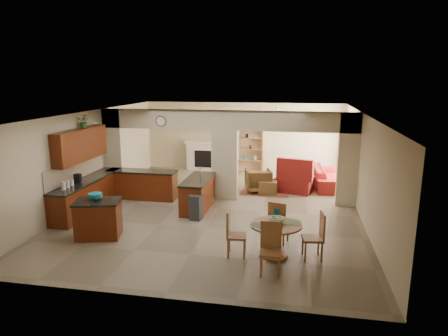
% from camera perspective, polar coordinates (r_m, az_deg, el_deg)
% --- Properties ---
extents(floor, '(10.00, 10.00, 0.00)m').
position_cam_1_polar(floor, '(11.84, -0.76, -5.80)').
color(floor, '#82725A').
rests_on(floor, ground).
extents(ceiling, '(10.00, 10.00, 0.00)m').
position_cam_1_polar(ceiling, '(11.26, -0.80, 7.83)').
color(ceiling, white).
rests_on(ceiling, wall_back).
extents(wall_back, '(8.00, 0.00, 8.00)m').
position_cam_1_polar(wall_back, '(16.33, 2.67, 4.40)').
color(wall_back, beige).
rests_on(wall_back, floor).
extents(wall_front, '(8.00, 0.00, 8.00)m').
position_cam_1_polar(wall_front, '(6.82, -9.13, -7.71)').
color(wall_front, beige).
rests_on(wall_front, floor).
extents(wall_left, '(0.00, 10.00, 10.00)m').
position_cam_1_polar(wall_left, '(12.85, -18.56, 1.48)').
color(wall_left, beige).
rests_on(wall_left, floor).
extents(wall_right, '(0.00, 10.00, 10.00)m').
position_cam_1_polar(wall_right, '(11.39, 19.35, 0.04)').
color(wall_right, beige).
rests_on(wall_right, floor).
extents(partition_left_pier, '(0.60, 0.25, 2.80)m').
position_cam_1_polar(partition_left_pier, '(13.59, -15.43, 2.26)').
color(partition_left_pier, beige).
rests_on(partition_left_pier, floor).
extents(partition_center_pier, '(0.80, 0.25, 2.20)m').
position_cam_1_polar(partition_center_pier, '(12.49, 0.12, 0.43)').
color(partition_center_pier, beige).
rests_on(partition_center_pier, floor).
extents(partition_right_pier, '(0.60, 0.25, 2.80)m').
position_cam_1_polar(partition_right_pier, '(12.32, 17.30, 1.10)').
color(partition_right_pier, beige).
rests_on(partition_right_pier, floor).
extents(partition_header, '(8.00, 0.25, 0.60)m').
position_cam_1_polar(partition_header, '(12.27, 0.13, 6.83)').
color(partition_header, beige).
rests_on(partition_header, partition_center_pier).
extents(kitchen_counter, '(2.52, 3.29, 1.48)m').
position_cam_1_polar(kitchen_counter, '(12.51, -15.83, -3.05)').
color(kitchen_counter, '#451008').
rests_on(kitchen_counter, floor).
extents(upper_cabinets, '(0.35, 2.40, 0.90)m').
position_cam_1_polar(upper_cabinets, '(11.99, -19.81, 3.14)').
color(upper_cabinets, '#451008').
rests_on(upper_cabinets, wall_left).
extents(peninsula, '(0.70, 1.85, 0.91)m').
position_cam_1_polar(peninsula, '(11.72, -3.76, -3.67)').
color(peninsula, '#451008').
rests_on(peninsula, floor).
extents(wall_clock, '(0.34, 0.03, 0.34)m').
position_cam_1_polar(wall_clock, '(12.65, -9.01, 6.62)').
color(wall_clock, '#4B2919').
rests_on(wall_clock, partition_header).
extents(rug, '(1.60, 1.30, 0.01)m').
position_cam_1_polar(rug, '(13.67, 5.92, -3.29)').
color(rug, brown).
rests_on(rug, floor).
extents(fireplace, '(1.60, 0.35, 1.20)m').
position_cam_1_polar(fireplace, '(16.59, -2.92, 1.78)').
color(fireplace, white).
rests_on(fireplace, floor).
extents(shelving_unit, '(1.00, 0.32, 1.80)m').
position_cam_1_polar(shelving_unit, '(16.19, 3.80, 2.52)').
color(shelving_unit, olive).
rests_on(shelving_unit, floor).
extents(window_a, '(0.02, 0.90, 1.90)m').
position_cam_1_polar(window_a, '(13.66, 17.77, 1.31)').
color(window_a, white).
rests_on(window_a, wall_right).
extents(window_b, '(0.02, 0.90, 1.90)m').
position_cam_1_polar(window_b, '(15.32, 17.02, 2.55)').
color(window_b, white).
rests_on(window_b, wall_right).
extents(glazed_door, '(0.02, 0.70, 2.10)m').
position_cam_1_polar(glazed_door, '(14.52, 17.33, 1.38)').
color(glazed_door, white).
rests_on(glazed_door, wall_right).
extents(drape_a_left, '(0.10, 0.28, 2.30)m').
position_cam_1_polar(drape_a_left, '(13.07, 17.91, 0.81)').
color(drape_a_left, '#3C2118').
rests_on(drape_a_left, wall_right).
extents(drape_a_right, '(0.10, 0.28, 2.30)m').
position_cam_1_polar(drape_a_right, '(14.24, 17.32, 1.79)').
color(drape_a_right, '#3C2118').
rests_on(drape_a_right, wall_right).
extents(drape_b_left, '(0.10, 0.28, 2.30)m').
position_cam_1_polar(drape_b_left, '(14.73, 17.11, 2.15)').
color(drape_b_left, '#3C2118').
rests_on(drape_b_left, wall_right).
extents(drape_b_right, '(0.10, 0.28, 2.30)m').
position_cam_1_polar(drape_b_right, '(15.90, 16.64, 2.93)').
color(drape_b_right, '#3C2118').
rests_on(drape_b_right, wall_right).
extents(ceiling_fan, '(1.00, 1.00, 0.10)m').
position_cam_1_polar(ceiling_fan, '(14.07, 7.70, 7.72)').
color(ceiling_fan, white).
rests_on(ceiling_fan, ceiling).
extents(kitchen_island, '(1.21, 0.99, 0.91)m').
position_cam_1_polar(kitchen_island, '(10.13, -17.51, -6.92)').
color(kitchen_island, '#451008').
rests_on(kitchen_island, floor).
extents(teal_bowl, '(0.33, 0.33, 0.16)m').
position_cam_1_polar(teal_bowl, '(10.05, -17.91, -3.91)').
color(teal_bowl, '#127580').
rests_on(teal_bowl, kitchen_island).
extents(trash_can, '(0.34, 0.30, 0.64)m').
position_cam_1_polar(trash_can, '(10.85, -4.06, -5.78)').
color(trash_can, '#2E2E30').
rests_on(trash_can, floor).
extents(dining_table, '(1.10, 1.10, 0.75)m').
position_cam_1_polar(dining_table, '(8.68, 7.36, -9.47)').
color(dining_table, olive).
rests_on(dining_table, floor).
extents(fruit_bowl, '(0.32, 0.32, 0.17)m').
position_cam_1_polar(fruit_bowl, '(8.55, 7.53, -7.42)').
color(fruit_bowl, '#5FA523').
rests_on(fruit_bowl, dining_table).
extents(sofa, '(2.44, 1.10, 0.69)m').
position_cam_1_polar(sofa, '(14.54, 14.56, -1.26)').
color(sofa, maroon).
rests_on(sofa, floor).
extents(chaise, '(1.39, 1.23, 0.48)m').
position_cam_1_polar(chaise, '(13.77, 10.00, -2.28)').
color(chaise, maroon).
rests_on(chaise, floor).
extents(armchair, '(1.02, 1.03, 0.77)m').
position_cam_1_polar(armchair, '(13.54, 4.91, -1.75)').
color(armchair, maroon).
rests_on(armchair, floor).
extents(ottoman, '(0.65, 0.65, 0.44)m').
position_cam_1_polar(ottoman, '(13.37, 6.24, -2.71)').
color(ottoman, maroon).
rests_on(ottoman, floor).
extents(plant, '(0.36, 0.32, 0.38)m').
position_cam_1_polar(plant, '(12.14, -19.41, 6.33)').
color(plant, '#1C4713').
rests_on(plant, upper_cabinets).
extents(chair_north, '(0.51, 0.51, 1.02)m').
position_cam_1_polar(chair_north, '(9.33, 7.72, -7.50)').
color(chair_north, olive).
rests_on(chair_north, floor).
extents(chair_east, '(0.48, 0.48, 1.02)m').
position_cam_1_polar(chair_east, '(8.74, 13.13, -9.17)').
color(chair_east, olive).
rests_on(chair_east, floor).
extents(chair_south, '(0.44, 0.44, 1.02)m').
position_cam_1_polar(chair_south, '(8.00, 6.69, -11.00)').
color(chair_south, olive).
rests_on(chair_south, floor).
extents(chair_west, '(0.46, 0.46, 1.02)m').
position_cam_1_polar(chair_west, '(8.65, 1.27, -9.04)').
color(chair_west, olive).
rests_on(chair_west, floor).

